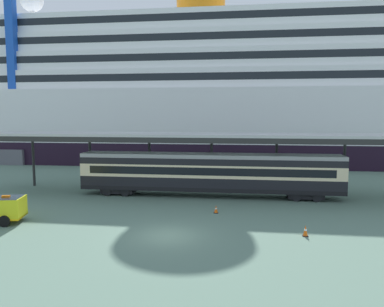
# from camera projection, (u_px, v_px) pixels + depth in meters

# --- Properties ---
(ground_plane) EXTENTS (400.00, 400.00, 0.00)m
(ground_plane) POSITION_uv_depth(u_px,v_px,m) (167.00, 236.00, 23.81)
(ground_plane) COLOR slate
(cruise_ship) EXTENTS (130.04, 28.04, 34.44)m
(cruise_ship) POSITION_uv_depth(u_px,v_px,m) (225.00, 96.00, 66.11)
(cruise_ship) COLOR black
(cruise_ship) RESTS_ON ground
(platform_canopy) EXTENTS (45.80, 5.32, 6.01)m
(platform_canopy) POSITION_uv_depth(u_px,v_px,m) (210.00, 137.00, 35.22)
(platform_canopy) COLOR #B7B7B7
(platform_canopy) RESTS_ON ground
(train_carriage) EXTENTS (24.72, 2.81, 4.11)m
(train_carriage) POSITION_uv_depth(u_px,v_px,m) (209.00, 172.00, 35.14)
(train_carriage) COLOR black
(train_carriage) RESTS_ON ground
(traffic_cone_near) EXTENTS (0.36, 0.36, 0.73)m
(traffic_cone_near) POSITION_uv_depth(u_px,v_px,m) (305.00, 231.00, 23.69)
(traffic_cone_near) COLOR black
(traffic_cone_near) RESTS_ON ground
(traffic_cone_mid) EXTENTS (0.36, 0.36, 0.64)m
(traffic_cone_mid) POSITION_uv_depth(u_px,v_px,m) (216.00, 209.00, 29.30)
(traffic_cone_mid) COLOR black
(traffic_cone_mid) RESTS_ON ground
(dockside_crane) EXTENTS (13.53, 4.40, 57.34)m
(dockside_crane) POSITION_uv_depth(u_px,v_px,m) (14.00, 43.00, 57.27)
(dockside_crane) COLOR #595960
(dockside_crane) RESTS_ON ground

